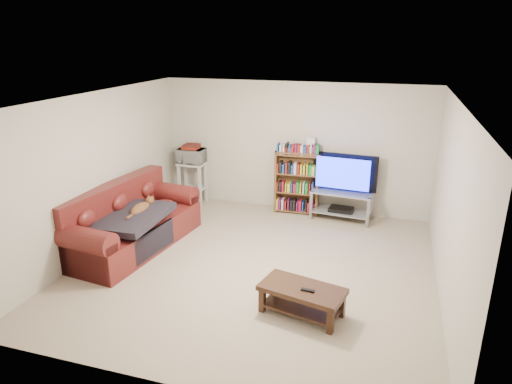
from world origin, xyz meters
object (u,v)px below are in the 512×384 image
(bookshelf, at_px, (297,181))
(tv_stand, at_px, (342,200))
(coffee_table, at_px, (302,295))
(sofa, at_px, (130,225))

(bookshelf, bearing_deg, tv_stand, -8.90)
(tv_stand, distance_m, bookshelf, 0.89)
(coffee_table, xyz_separation_m, tv_stand, (0.09, 3.14, 0.11))
(coffee_table, bearing_deg, tv_stand, 101.48)
(sofa, distance_m, tv_stand, 3.70)
(sofa, xyz_separation_m, coffee_table, (2.98, -1.07, -0.09))
(coffee_table, xyz_separation_m, bookshelf, (-0.76, 3.24, 0.36))
(tv_stand, height_order, bookshelf, bookshelf)
(coffee_table, bearing_deg, bookshelf, 116.31)
(sofa, distance_m, coffee_table, 3.16)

